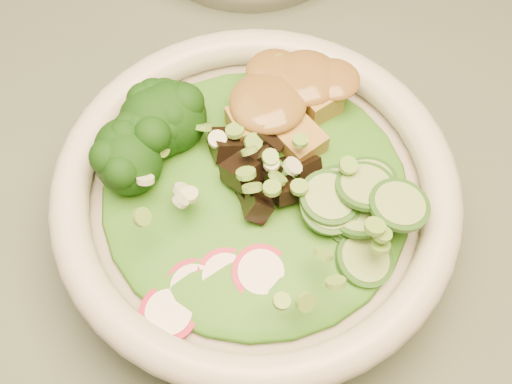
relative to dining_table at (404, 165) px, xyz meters
name	(u,v)px	position (x,y,z in m)	size (l,w,h in m)	color
floor	(341,345)	(0.00, 0.00, -0.64)	(4.00, 4.00, 0.00)	brown
dining_table	(404,165)	(0.00, 0.00, 0.00)	(1.20, 0.80, 0.75)	black
salad_bowl	(256,206)	(-0.20, -0.04, 0.16)	(0.30, 0.30, 0.08)	beige
lettuce_bed	(256,191)	(-0.20, -0.04, 0.18)	(0.23, 0.23, 0.03)	#296715
broccoli_florets	(163,157)	(-0.25, 0.00, 0.20)	(0.09, 0.08, 0.05)	black
radish_slices	(228,280)	(-0.25, -0.10, 0.19)	(0.12, 0.04, 0.02)	maroon
cucumber_slices	(355,210)	(-0.15, -0.10, 0.19)	(0.08, 0.08, 0.04)	#87AA5E
mushroom_heap	(262,165)	(-0.19, -0.04, 0.20)	(0.08, 0.08, 0.04)	black
tofu_cubes	(286,106)	(-0.15, 0.00, 0.19)	(0.10, 0.07, 0.04)	#A78137
peanut_sauce	(287,94)	(-0.15, 0.00, 0.21)	(0.08, 0.06, 0.02)	brown
scallion_garnish	(256,172)	(-0.20, -0.04, 0.21)	(0.21, 0.21, 0.03)	#649835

